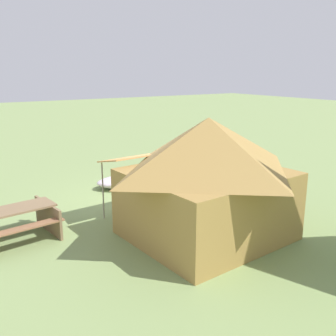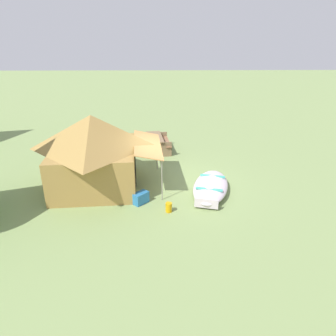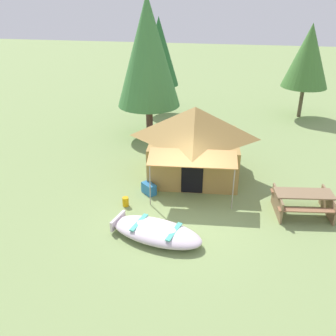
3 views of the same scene
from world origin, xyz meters
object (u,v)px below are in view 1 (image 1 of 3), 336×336
at_px(picnic_table, 13,221).
at_px(fuel_can, 201,187).
at_px(canvas_cabin_tent, 207,176).
at_px(cooler_box, 205,197).
at_px(beached_rowboat, 140,180).

xyz_separation_m(picnic_table, fuel_can, (-5.75, -0.56, -0.32)).
relative_size(canvas_cabin_tent, cooler_box, 7.91).
xyz_separation_m(canvas_cabin_tent, fuel_can, (-1.98, -2.70, -1.26)).
relative_size(cooler_box, fuel_can, 1.71).
height_order(picnic_table, fuel_can, picnic_table).
relative_size(canvas_cabin_tent, fuel_can, 13.49).
distance_m(cooler_box, fuel_can, 1.12).
height_order(beached_rowboat, canvas_cabin_tent, canvas_cabin_tent).
distance_m(canvas_cabin_tent, picnic_table, 4.44).
bearing_deg(beached_rowboat, canvas_cabin_tent, 81.64).
bearing_deg(picnic_table, cooler_box, 175.75).
height_order(canvas_cabin_tent, fuel_can, canvas_cabin_tent).
distance_m(picnic_table, cooler_box, 5.19).
xyz_separation_m(beached_rowboat, cooler_box, (-0.77, 2.50, -0.03)).
relative_size(beached_rowboat, cooler_box, 5.58).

